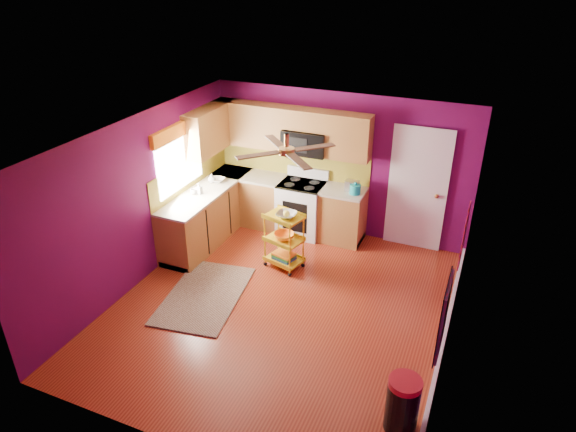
% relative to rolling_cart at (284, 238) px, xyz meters
% --- Properties ---
extents(ground, '(5.00, 5.00, 0.00)m').
position_rel_rolling_cart_xyz_m(ground, '(0.38, -1.00, -0.52)').
color(ground, maroon).
rests_on(ground, ground).
extents(room_envelope, '(4.54, 5.04, 2.52)m').
position_rel_rolling_cart_xyz_m(room_envelope, '(0.41, -1.00, 1.11)').
color(room_envelope, '#590A44').
rests_on(room_envelope, ground).
extents(lower_cabinets, '(2.81, 2.31, 0.94)m').
position_rel_rolling_cart_xyz_m(lower_cabinets, '(-0.96, 0.81, -0.09)').
color(lower_cabinets, brown).
rests_on(lower_cabinets, ground).
extents(electric_range, '(0.76, 0.66, 1.13)m').
position_rel_rolling_cart_xyz_m(electric_range, '(-0.17, 1.17, -0.04)').
color(electric_range, white).
rests_on(electric_range, ground).
extents(upper_cabinetry, '(2.80, 2.30, 1.26)m').
position_rel_rolling_cart_xyz_m(upper_cabinetry, '(-0.86, 1.17, 1.28)').
color(upper_cabinetry, brown).
rests_on(upper_cabinetry, ground).
extents(left_window, '(0.08, 1.35, 1.08)m').
position_rel_rolling_cart_xyz_m(left_window, '(-1.84, 0.05, 1.22)').
color(left_window, white).
rests_on(left_window, ground).
extents(panel_door, '(0.95, 0.11, 2.15)m').
position_rel_rolling_cart_xyz_m(panel_door, '(1.73, 1.46, 0.51)').
color(panel_door, white).
rests_on(panel_door, ground).
extents(right_wall_art, '(0.04, 2.74, 1.04)m').
position_rel_rolling_cart_xyz_m(right_wall_art, '(2.61, -1.34, 0.92)').
color(right_wall_art, black).
rests_on(right_wall_art, ground).
extents(ceiling_fan, '(1.01, 1.01, 0.26)m').
position_rel_rolling_cart_xyz_m(ceiling_fan, '(0.38, -0.80, 1.77)').
color(ceiling_fan, '#BF8C3F').
rests_on(ceiling_fan, ground).
extents(shag_rug, '(1.27, 1.81, 0.02)m').
position_rel_rolling_cart_xyz_m(shag_rug, '(-0.77, -1.19, -0.51)').
color(shag_rug, black).
rests_on(shag_rug, ground).
extents(rolling_cart, '(0.65, 0.54, 1.01)m').
position_rel_rolling_cart_xyz_m(rolling_cart, '(0.00, 0.00, 0.00)').
color(rolling_cart, yellow).
rests_on(rolling_cart, ground).
extents(trash_can, '(0.41, 0.42, 0.67)m').
position_rel_rolling_cart_xyz_m(trash_can, '(2.36, -2.40, -0.19)').
color(trash_can, black).
rests_on(trash_can, ground).
extents(teal_kettle, '(0.18, 0.18, 0.21)m').
position_rel_rolling_cart_xyz_m(teal_kettle, '(0.78, 1.13, 0.50)').
color(teal_kettle, teal).
rests_on(teal_kettle, lower_cabinets).
extents(toaster, '(0.22, 0.15, 0.18)m').
position_rel_rolling_cart_xyz_m(toaster, '(0.70, 1.22, 0.51)').
color(toaster, beige).
rests_on(toaster, lower_cabinets).
extents(soap_bottle_a, '(0.08, 0.09, 0.19)m').
position_rel_rolling_cart_xyz_m(soap_bottle_a, '(-1.58, 0.13, 0.51)').
color(soap_bottle_a, '#EA3F72').
rests_on(soap_bottle_a, lower_cabinets).
extents(soap_bottle_b, '(0.12, 0.12, 0.16)m').
position_rel_rolling_cart_xyz_m(soap_bottle_b, '(-1.63, 0.61, 0.50)').
color(soap_bottle_b, white).
rests_on(soap_bottle_b, lower_cabinets).
extents(counter_dish, '(0.24, 0.24, 0.06)m').
position_rel_rolling_cart_xyz_m(counter_dish, '(-1.55, 0.69, 0.45)').
color(counter_dish, white).
rests_on(counter_dish, lower_cabinets).
extents(counter_cup, '(0.11, 0.11, 0.09)m').
position_rel_rolling_cart_xyz_m(counter_cup, '(-1.65, 0.08, 0.46)').
color(counter_cup, white).
rests_on(counter_cup, lower_cabinets).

